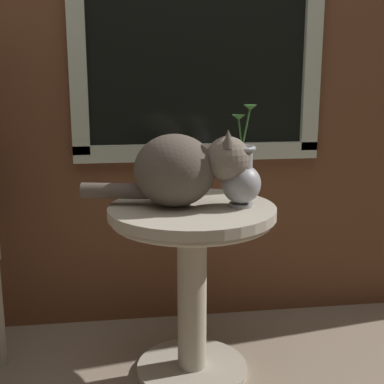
{
  "coord_description": "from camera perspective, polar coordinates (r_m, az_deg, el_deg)",
  "views": [
    {
      "loc": [
        -0.14,
        -1.54,
        1.08
      ],
      "look_at": [
        0.11,
        0.19,
        0.68
      ],
      "focal_mm": 49.78,
      "sensor_mm": 36.0,
      "label": 1
    }
  ],
  "objects": [
    {
      "name": "wicker_side_table",
      "position": [
        1.87,
        0.0,
        -6.98
      ],
      "size": [
        0.57,
        0.57,
        0.63
      ],
      "color": "#B2A893",
      "rests_on": "ground_plane"
    },
    {
      "name": "cat",
      "position": [
        1.79,
        -1.17,
        2.48
      ],
      "size": [
        0.57,
        0.3,
        0.26
      ],
      "color": "brown",
      "rests_on": "wicker_side_table"
    },
    {
      "name": "back_wall",
      "position": [
        2.23,
        -4.56,
        18.44
      ],
      "size": [
        4.0,
        0.07,
        2.6
      ],
      "color": "brown",
      "rests_on": "ground_plane"
    },
    {
      "name": "pewter_vase_with_ivy",
      "position": [
        1.8,
        5.31,
        1.52
      ],
      "size": [
        0.13,
        0.13,
        0.34
      ],
      "color": "#99999E",
      "rests_on": "wicker_side_table"
    }
  ]
}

